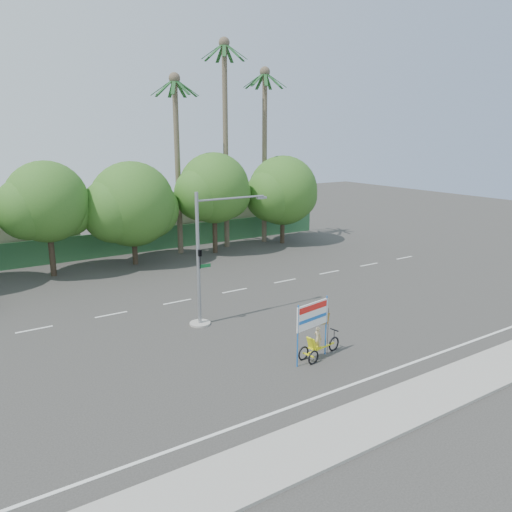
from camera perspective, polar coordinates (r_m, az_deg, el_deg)
ground at (r=24.81m, az=3.07°, el=-9.50°), size 120.00×120.00×0.00m
sidewalk_near at (r=19.88m, az=16.40°, el=-16.19°), size 50.00×2.40×0.12m
fence at (r=43.00m, az=-13.99°, el=1.59°), size 38.00×0.08×2.00m
building_right at (r=49.95m, az=-7.07°, el=4.49°), size 14.00×8.00×3.60m
tree_left at (r=37.25m, az=-22.85°, el=5.41°), size 6.66×5.60×8.07m
tree_center at (r=38.81m, az=-14.04°, el=5.50°), size 7.62×6.40×7.85m
tree_right at (r=41.49m, az=-4.87°, el=7.45°), size 6.90×5.80×8.36m
tree_far_right at (r=45.26m, az=3.04°, el=7.25°), size 7.38×6.20×7.94m
palm_tall at (r=43.54m, az=-3.52°, el=14.66°), size 3.73×3.79×17.45m
palm_mid at (r=45.65m, az=0.99°, el=13.31°), size 3.73×3.79×15.45m
palm_short at (r=41.52m, az=-9.03°, el=12.35°), size 3.73×3.79×14.45m
traffic_signal at (r=25.98m, az=-5.97°, el=-1.65°), size 4.72×1.10×7.00m
trike_billboard at (r=22.55m, az=6.89°, el=-8.90°), size 2.87×0.90×2.85m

